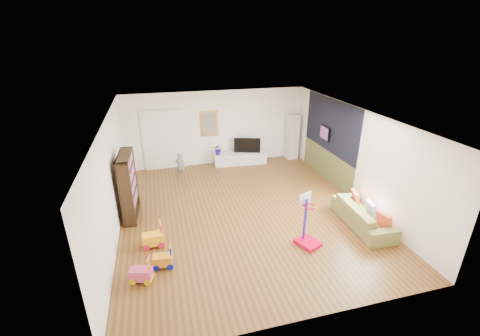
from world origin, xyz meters
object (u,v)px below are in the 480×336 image
object	(u,v)px
sofa	(363,215)
basketball_hoop	(310,221)
media_console	(240,158)
bookshelf	(128,186)

from	to	relation	value
sofa	basketball_hoop	xyz separation A→B (m)	(-1.71, -0.40, 0.35)
media_console	basketball_hoop	size ratio (longest dim) A/B	1.51
media_console	bookshelf	size ratio (longest dim) A/B	1.10
bookshelf	basketball_hoop	distance (m)	4.68
basketball_hoop	bookshelf	bearing A→B (deg)	125.81
sofa	basketball_hoop	world-z (taller)	basketball_hoop
bookshelf	basketball_hoop	xyz separation A→B (m)	(4.00, -2.41, -0.24)
bookshelf	sofa	distance (m)	6.09
bookshelf	basketball_hoop	world-z (taller)	bookshelf
sofa	basketball_hoop	bearing A→B (deg)	106.23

